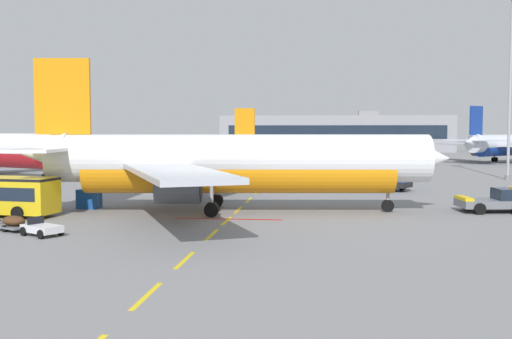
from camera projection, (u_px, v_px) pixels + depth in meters
name	position (u px, v px, depth m)	size (l,w,h in m)	color
ground	(476.00, 196.00, 59.42)	(400.00, 400.00, 0.00)	slate
apron_paint_markings	(254.00, 195.00, 59.91)	(8.00, 95.65, 0.01)	yellow
airliner_foreground	(232.00, 163.00, 47.67)	(34.82, 34.43, 12.20)	white
pushback_tug	(500.00, 201.00, 47.75)	(6.32, 3.80, 2.08)	slate
airliner_mid_left	(509.00, 145.00, 119.20)	(26.27, 26.04, 10.91)	silver
airliner_far_center	(187.00, 147.00, 110.43)	(29.35, 28.79, 10.32)	silver
catering_truck	(126.00, 173.00, 68.05)	(5.19, 7.35, 3.14)	black
fuel_service_truck	(376.00, 175.00, 65.17)	(7.19, 5.80, 3.14)	black
baggage_train	(1.00, 221.00, 39.84)	(10.79, 7.05, 1.14)	silver
uld_cargo_container	(89.00, 199.00, 50.06)	(1.80, 1.76, 1.60)	#194C9E
apron_light_mast_far	(511.00, 64.00, 77.35)	(1.80, 1.80, 24.13)	slate
terminal_satellite	(335.00, 133.00, 184.77)	(67.54, 27.32, 12.14)	gray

